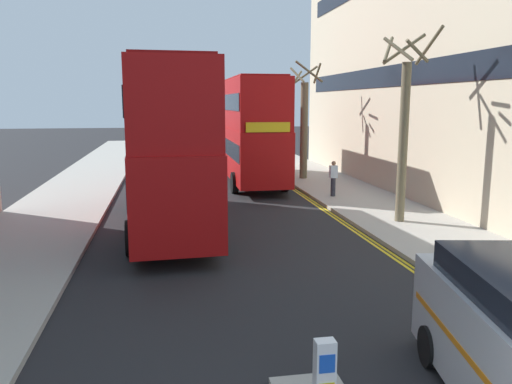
{
  "coord_description": "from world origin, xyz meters",
  "views": [
    {
      "loc": [
        -2.02,
        -3.33,
        4.36
      ],
      "look_at": [
        0.5,
        11.0,
        1.8
      ],
      "focal_mm": 35.65,
      "sensor_mm": 36.0,
      "label": 1
    }
  ],
  "objects_px": {
    "double_decker_bus_away": "(166,142)",
    "double_decker_bus_oncoming": "(249,127)",
    "keep_left_bollard": "(324,382)",
    "pedestrian_far": "(333,178)"
  },
  "relations": [
    {
      "from": "double_decker_bus_away",
      "to": "double_decker_bus_oncoming",
      "type": "distance_m",
      "value": 10.63
    },
    {
      "from": "double_decker_bus_away",
      "to": "double_decker_bus_oncoming",
      "type": "height_order",
      "value": "same"
    },
    {
      "from": "keep_left_bollard",
      "to": "double_decker_bus_away",
      "type": "distance_m",
      "value": 12.28
    },
    {
      "from": "keep_left_bollard",
      "to": "double_decker_bus_oncoming",
      "type": "distance_m",
      "value": 21.79
    },
    {
      "from": "keep_left_bollard",
      "to": "pedestrian_far",
      "type": "relative_size",
      "value": 0.69
    },
    {
      "from": "keep_left_bollard",
      "to": "double_decker_bus_away",
      "type": "bearing_deg",
      "value": 99.69
    },
    {
      "from": "double_decker_bus_oncoming",
      "to": "pedestrian_far",
      "type": "xyz_separation_m",
      "value": [
        2.99,
        -5.68,
        -2.04
      ]
    },
    {
      "from": "keep_left_bollard",
      "to": "pedestrian_far",
      "type": "xyz_separation_m",
      "value": [
        5.42,
        15.83,
        0.38
      ]
    },
    {
      "from": "keep_left_bollard",
      "to": "double_decker_bus_away",
      "type": "xyz_separation_m",
      "value": [
        -2.03,
        11.87,
        2.42
      ]
    },
    {
      "from": "keep_left_bollard",
      "to": "double_decker_bus_oncoming",
      "type": "xyz_separation_m",
      "value": [
        2.44,
        21.52,
        2.42
      ]
    }
  ]
}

